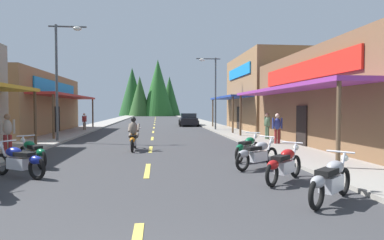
{
  "coord_description": "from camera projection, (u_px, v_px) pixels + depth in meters",
  "views": [
    {
      "loc": [
        0.3,
        -2.38,
        1.99
      ],
      "look_at": [
        2.83,
        21.04,
        1.11
      ],
      "focal_mm": 30.54,
      "sensor_mm": 36.0,
      "label": 1
    }
  ],
  "objects": [
    {
      "name": "pedestrian_strolling",
      "position": [
        267.0,
        125.0,
        19.5
      ],
      "size": [
        0.34,
        0.56,
        1.69
      ],
      "rotation": [
        0.0,
        0.0,
        0.24
      ],
      "color": "#3F593F",
      "rests_on": "ground"
    },
    {
      "name": "motorcycle_parked_right_2",
      "position": [
        257.0,
        154.0,
        10.66
      ],
      "size": [
        1.82,
        1.3,
        1.04
      ],
      "rotation": [
        0.0,
        0.0,
        0.6
      ],
      "color": "black",
      "rests_on": "ground"
    },
    {
      "name": "motorcycle_parked_right_1",
      "position": [
        284.0,
        164.0,
        8.73
      ],
      "size": [
        1.6,
        1.57,
        1.04
      ],
      "rotation": [
        0.0,
        0.0,
        0.77
      ],
      "color": "black",
      "rests_on": "ground"
    },
    {
      "name": "pedestrian_browsing",
      "position": [
        84.0,
        121.0,
        27.56
      ],
      "size": [
        0.38,
        0.53,
        1.54
      ],
      "rotation": [
        0.0,
        0.0,
        2.74
      ],
      "color": "#726659",
      "rests_on": "ground"
    },
    {
      "name": "streetlamp_left",
      "position": [
        62.0,
        67.0,
        18.52
      ],
      "size": [
        2.08,
        0.3,
        6.7
      ],
      "color": "#474C51",
      "rests_on": "ground"
    },
    {
      "name": "parked_car_curbside",
      "position": [
        188.0,
        120.0,
        35.94
      ],
      "size": [
        2.19,
        4.36,
        1.4
      ],
      "rotation": [
        0.0,
        0.0,
        1.53
      ],
      "color": "black",
      "rests_on": "ground"
    },
    {
      "name": "storefront_right_near",
      "position": [
        373.0,
        99.0,
        16.62
      ],
      "size": [
        9.34,
        13.73,
        4.87
      ],
      "color": "brown",
      "rests_on": "ground"
    },
    {
      "name": "ground",
      "position": [
        154.0,
        127.0,
        34.83
      ],
      "size": [
        9.91,
        95.27,
        0.1
      ],
      "primitive_type": "cube",
      "color": "#38383A"
    },
    {
      "name": "motorcycle_parked_right_0",
      "position": [
        331.0,
        179.0,
        6.82
      ],
      "size": [
        1.69,
        1.46,
        1.04
      ],
      "rotation": [
        0.0,
        0.0,
        0.7
      ],
      "color": "black",
      "rests_on": "ground"
    },
    {
      "name": "storefront_right_far",
      "position": [
        272.0,
        93.0,
        29.04
      ],
      "size": [
        7.86,
        10.18,
        6.59
      ],
      "color": "olive",
      "rests_on": "ground"
    },
    {
      "name": "centerline_dashes",
      "position": [
        154.0,
        126.0,
        36.31
      ],
      "size": [
        0.16,
        67.17,
        0.01
      ],
      "color": "#E0C64C",
      "rests_on": "ground"
    },
    {
      "name": "streetlamp_right",
      "position": [
        212.0,
        83.0,
        28.13
      ],
      "size": [
        2.08,
        0.3,
        6.31
      ],
      "color": "#474C51",
      "rests_on": "ground"
    },
    {
      "name": "pedestrian_waiting",
      "position": [
        7.0,
        131.0,
        13.45
      ],
      "size": [
        0.55,
        0.35,
        1.74
      ],
      "rotation": [
        0.0,
        0.0,
        5.0
      ],
      "color": "maroon",
      "rests_on": "ground"
    },
    {
      "name": "sidewalk_right",
      "position": [
        212.0,
        126.0,
        35.5
      ],
      "size": [
        2.57,
        95.27,
        0.12
      ],
      "primitive_type": "cube",
      "color": "gray",
      "rests_on": "ground"
    },
    {
      "name": "motorcycle_parked_left_2",
      "position": [
        32.0,
        152.0,
        10.98
      ],
      "size": [
        1.49,
        1.67,
        1.04
      ],
      "rotation": [
        0.0,
        0.0,
        2.3
      ],
      "color": "black",
      "rests_on": "ground"
    },
    {
      "name": "pedestrian_by_shop",
      "position": [
        277.0,
        127.0,
        17.07
      ],
      "size": [
        0.57,
        0.28,
        1.7
      ],
      "rotation": [
        0.0,
        0.0,
        1.63
      ],
      "color": "maroon",
      "rests_on": "ground"
    },
    {
      "name": "treeline_backdrop",
      "position": [
        152.0,
        92.0,
        82.58
      ],
      "size": [
        15.75,
        13.17,
        13.92
      ],
      "color": "#235523",
      "rests_on": "ground"
    },
    {
      "name": "motorcycle_parked_right_3",
      "position": [
        247.0,
        148.0,
        12.32
      ],
      "size": [
        1.43,
        1.72,
        1.04
      ],
      "rotation": [
        0.0,
        0.0,
        0.89
      ],
      "color": "black",
      "rests_on": "ground"
    },
    {
      "name": "rider_cruising_lead",
      "position": [
        134.0,
        136.0,
        15.22
      ],
      "size": [
        0.6,
        2.14,
        1.57
      ],
      "rotation": [
        0.0,
        0.0,
        1.55
      ],
      "color": "black",
      "rests_on": "ground"
    },
    {
      "name": "motorcycle_parked_left_1",
      "position": [
        19.0,
        160.0,
        9.28
      ],
      "size": [
        1.87,
        1.21,
        1.04
      ],
      "rotation": [
        0.0,
        0.0,
        2.59
      ],
      "color": "black",
      "rests_on": "ground"
    },
    {
      "name": "sidewalk_left",
      "position": [
        94.0,
        126.0,
        34.16
      ],
      "size": [
        2.57,
        95.27,
        0.12
      ],
      "primitive_type": "cube",
      "color": "#9E9991",
      "rests_on": "ground"
    }
  ]
}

